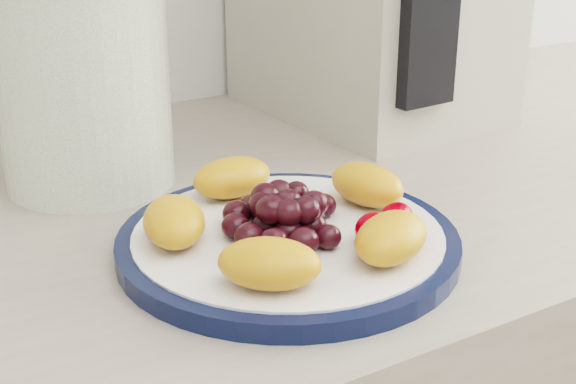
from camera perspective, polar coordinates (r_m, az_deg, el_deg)
plate_rim at (r=0.62m, az=-0.00°, el=-3.64°), size 0.26×0.26×0.01m
plate_face at (r=0.62m, az=-0.00°, el=-3.56°), size 0.24×0.24×0.02m
canister at (r=0.75m, az=-14.37°, el=7.33°), size 0.20×0.20×0.19m
fruit_plate at (r=0.61m, az=0.27°, el=-1.64°), size 0.23×0.22×0.04m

